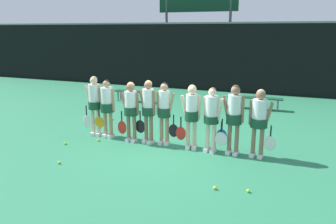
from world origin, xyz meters
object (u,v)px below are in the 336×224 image
Objects in this scene: player_8 at (259,117)px; tennis_ball_4 at (248,191)px; tennis_ball_6 at (59,162)px; tennis_ball_2 at (215,188)px; scoreboard at (198,6)px; bench_courtside at (134,92)px; player_6 at (212,115)px; bench_far at (255,99)px; tennis_ball_1 at (134,131)px; tennis_ball_8 at (113,119)px; tennis_ball_3 at (109,118)px; player_2 at (131,107)px; tennis_ball_7 at (98,140)px; player_3 at (148,107)px; player_7 at (234,114)px; tennis_ball_0 at (65,143)px; player_5 at (191,112)px; player_0 at (95,101)px; player_1 at (107,104)px; tennis_ball_5 at (123,131)px.

player_8 is 24.35× the size of tennis_ball_4.
tennis_ball_2 is at bearing 1.15° from tennis_ball_6.
scoreboard reaches higher than tennis_ball_6.
player_6 is (4.55, -4.66, 0.57)m from bench_courtside.
bench_courtside is 0.81× the size of bench_far.
tennis_ball_8 is (-1.30, 0.96, -0.00)m from tennis_ball_1.
tennis_ball_3 is 0.15m from tennis_ball_8.
tennis_ball_7 is at bearing -158.43° from player_2.
bench_far is 1.21× the size of player_3.
tennis_ball_1 is (-2.56, 0.75, -0.92)m from player_6.
player_7 reaches higher than player_2.
player_3 is at bearing -36.51° from tennis_ball_3.
tennis_ball_1 is at bearing 139.15° from tennis_ball_2.
bench_courtside is 24.14× the size of tennis_ball_1.
player_2 is 2.24m from player_6.
player_6 reaches higher than tennis_ball_0.
tennis_ball_1 is (-0.32, 0.76, -0.95)m from player_2.
player_5 is 1.02× the size of player_6.
tennis_ball_2 reaches higher than tennis_ball_8.
player_7 reaches higher than tennis_ball_2.
tennis_ball_3 is 6.29m from tennis_ball_4.
tennis_ball_0 is at bearing -84.88° from tennis_ball_3.
player_0 is 25.24× the size of tennis_ball_6.
tennis_ball_4 is (2.93, -1.88, -0.98)m from player_3.
tennis_ball_4 is at bearing -20.62° from player_1.
tennis_ball_6 is 1.03× the size of tennis_ball_7.
player_3 is at bearing 2.42° from player_1.
bench_far is at bearing 90.81° from tennis_ball_2.
tennis_ball_0 is 1.77m from tennis_ball_5.
player_8 reaches higher than player_2.
tennis_ball_3 is 1.07× the size of tennis_ball_8.
player_1 is 0.97× the size of player_3.
player_2 is at bearing 145.22° from tennis_ball_2.
player_8 is at bearing -4.56° from player_0.
tennis_ball_3 is at bearing 95.12° from tennis_ball_0.
tennis_ball_8 is at bearing -78.87° from bench_courtside.
player_7 is at bearing -171.57° from player_8.
player_8 is at bearing 0.65° from player_2.
player_5 is 23.93× the size of tennis_ball_1.
player_3 is 24.14× the size of tennis_ball_3.
player_5 is at bearing -101.81° from bench_far.
player_1 is (-3.49, -5.05, 0.57)m from bench_far.
player_2 is at bearing -44.25° from tennis_ball_3.
bench_far is 6.40m from player_0.
scoreboard is 3.11× the size of player_3.
bench_courtside is at bearing 102.52° from tennis_ball_6.
tennis_ball_5 is (-2.87, 0.62, -0.92)m from player_6.
player_6 reaches higher than tennis_ball_1.
player_0 is 1.22m from player_2.
player_5 is (-1.00, -5.09, 0.59)m from bench_far.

